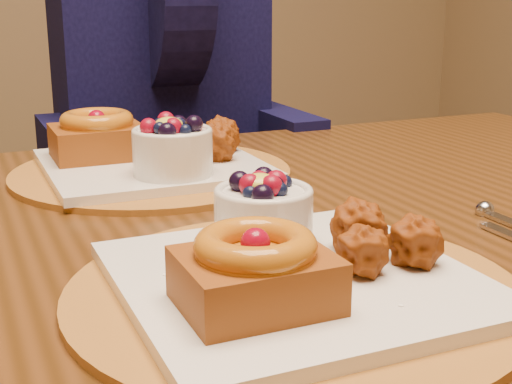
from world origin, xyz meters
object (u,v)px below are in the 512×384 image
at_px(dining_table, 207,285).
at_px(place_setting_far, 150,155).
at_px(chair_far, 172,231).
at_px(place_setting_near, 289,265).
at_px(diner, 160,67).

xyz_separation_m(dining_table, place_setting_far, (-0.00, 0.21, 0.11)).
xyz_separation_m(place_setting_far, chair_far, (0.19, 0.56, -0.31)).
relative_size(place_setting_near, diner, 0.47).
distance_m(dining_table, chair_far, 0.82).
height_order(dining_table, place_setting_near, place_setting_near).
xyz_separation_m(place_setting_far, diner, (0.15, 0.46, 0.07)).
relative_size(dining_table, place_setting_near, 4.21).
distance_m(place_setting_near, diner, 0.91).
distance_m(place_setting_far, chair_far, 0.66).
distance_m(chair_far, diner, 0.39).
relative_size(place_setting_near, chair_far, 0.44).
xyz_separation_m(dining_table, diner, (0.15, 0.67, 0.18)).
height_order(place_setting_far, diner, diner).
xyz_separation_m(place_setting_near, chair_far, (0.19, 0.98, -0.30)).
relative_size(place_setting_near, place_setting_far, 1.00).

